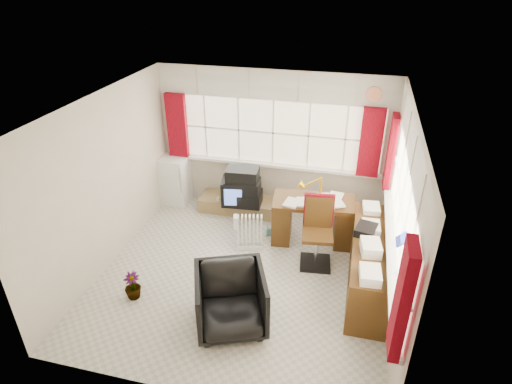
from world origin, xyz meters
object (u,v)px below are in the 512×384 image
desk (313,218)px  credenza (369,262)px  mini_fridge (175,179)px  task_chair (318,228)px  office_chair (231,300)px  radiator (250,235)px  tv_bench (239,204)px  crt_tv (236,191)px  desk_lamp (321,185)px

desk → credenza: (0.88, -0.92, -0.02)m
credenza → mini_fridge: mini_fridge is taller
mini_fridge → task_chair: bearing=-23.3°
task_chair → office_chair: task_chair is taller
mini_fridge → credenza: bearing=-24.4°
radiator → tv_bench: 1.18m
crt_tv → mini_fridge: mini_fridge is taller
desk → crt_tv: 1.47m
crt_tv → radiator: bearing=-62.4°
desk → task_chair: (0.12, -0.51, 0.16)m
desk_lamp → tv_bench: size_ratio=0.34×
radiator → tv_bench: size_ratio=0.42×
tv_bench → office_chair: bearing=-76.0°
desk_lamp → task_chair: 0.64m
desk → radiator: (-0.91, -0.47, -0.17)m
radiator → mini_fridge: bearing=146.5°
desk_lamp → radiator: 1.34m
desk → task_chair: bearing=-76.5°
task_chair → office_chair: 1.79m
desk_lamp → radiator: desk_lamp is taller
tv_bench → mini_fridge: (-1.25, 0.08, 0.32)m
credenza → task_chair: bearing=151.7°
desk → crt_tv: desk is taller
radiator → credenza: size_ratio=0.30×
credenza → crt_tv: 2.67m
mini_fridge → crt_tv: bearing=-10.0°
credenza → desk: bearing=133.8°
desk_lamp → mini_fridge: size_ratio=0.54×
desk → credenza: bearing=-46.2°
desk_lamp → radiator: bearing=-160.2°
radiator → crt_tv: crt_tv is taller
desk_lamp → task_chair: desk_lamp is taller
desk → credenza: credenza is taller
mini_fridge → desk_lamp: bearing=-16.0°
radiator → mini_fridge: (-1.73, 1.15, 0.20)m
tv_bench → task_chair: bearing=-36.2°
task_chair → crt_tv: 1.80m
office_chair → crt_tv: (-0.67, 2.53, 0.08)m
desk_lamp → tv_bench: 1.89m
office_chair → radiator: office_chair is taller
desk → crt_tv: size_ratio=2.35×
desk_lamp → credenza: desk_lamp is taller
crt_tv → credenza: bearing=-31.2°
radiator → mini_fridge: size_ratio=0.66×
crt_tv → tv_bench: bearing=89.4°
crt_tv → task_chair: bearing=-32.5°
task_chair → radiator: task_chair is taller
radiator → crt_tv: (-0.48, 0.93, 0.23)m
desk → desk_lamp: (0.09, -0.11, 0.66)m
crt_tv → desk_lamp: bearing=-20.8°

